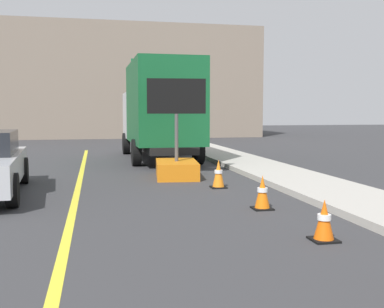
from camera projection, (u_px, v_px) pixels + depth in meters
The scene contains 7 objects.
arrow_board_trailer at pixel (177, 160), 12.57m from camera, with size 1.60×1.91×2.70m.
box_truck at pixel (160, 109), 17.10m from camera, with size 2.46×7.00×3.55m.
highway_guide_sign at pixel (165, 84), 26.24m from camera, with size 2.79×0.20×5.00m.
far_building_block at pixel (120, 83), 33.60m from camera, with size 19.69×6.84×7.78m, color gray.
traffic_cone_mid_lane at pixel (324, 221), 6.38m from camera, with size 0.36×0.36×0.59m.
traffic_cone_far_lane at pixel (262, 193), 8.46m from camera, with size 0.36×0.36×0.64m.
traffic_cone_curbside at pixel (218, 174), 10.85m from camera, with size 0.36×0.36×0.68m.
Camera 1 is at (0.43, 2.06, 1.80)m, focal length 42.81 mm.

